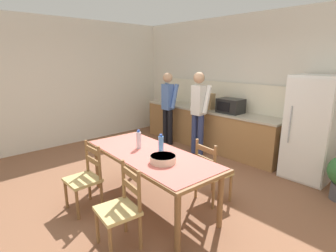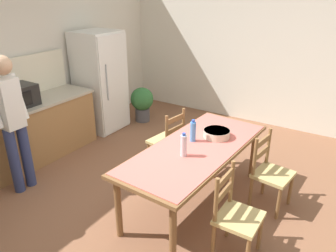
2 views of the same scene
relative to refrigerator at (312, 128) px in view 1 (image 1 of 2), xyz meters
name	(u,v)px [view 1 (image 1 of 2)]	position (x,y,z in m)	size (l,w,h in m)	color
ground_plane	(157,189)	(-1.41, -2.19, -0.88)	(8.32, 8.32, 0.00)	brown
wall_back	(252,86)	(-1.41, 0.47, 0.57)	(6.52, 0.12, 2.90)	silver
wall_left	(66,83)	(-4.67, -2.19, 0.57)	(0.12, 5.20, 2.90)	silver
kitchen_counter	(207,128)	(-2.23, 0.04, -0.43)	(3.54, 0.66, 0.90)	#9E7042
counter_splashback	(217,94)	(-2.23, 0.35, 0.32)	(3.50, 0.03, 0.60)	#EFE8CB
refrigerator	(312,128)	(0.00, 0.00, 0.00)	(0.72, 0.73, 1.75)	white
microwave	(231,106)	(-1.62, 0.02, 0.17)	(0.50, 0.39, 0.30)	black
paper_bag	(209,101)	(-2.19, 0.01, 0.20)	(0.24, 0.16, 0.36)	tan
dining_table	(150,158)	(-1.14, -2.53, -0.19)	(2.15, 0.99, 0.76)	brown
bottle_near_centre	(139,140)	(-1.41, -2.52, 0.01)	(0.07, 0.07, 0.27)	silver
bottle_off_centre	(161,145)	(-1.03, -2.43, 0.01)	(0.07, 0.07, 0.27)	#4C8ED6
serving_bowl	(163,159)	(-0.78, -2.62, -0.06)	(0.32, 0.32, 0.09)	beige
chair_side_near_right	(121,209)	(-0.71, -3.29, -0.43)	(0.47, 0.45, 0.91)	olive
chair_side_near_left	(85,178)	(-1.66, -3.24, -0.43)	(0.42, 0.40, 0.91)	olive
chair_side_far_right	(212,172)	(-0.63, -1.83, -0.43)	(0.47, 0.45, 0.91)	olive
person_at_sink	(168,105)	(-3.01, -0.48, 0.08)	(0.42, 0.29, 1.69)	black
person_at_counter	(198,109)	(-2.05, -0.50, 0.10)	(0.44, 0.30, 1.74)	navy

